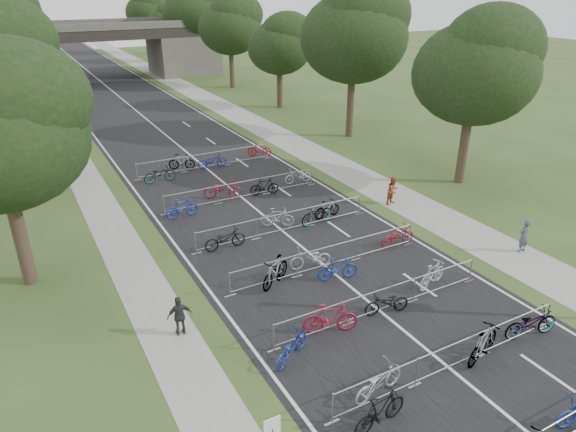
# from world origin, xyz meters

# --- Properties ---
(road) EXTENTS (11.00, 140.00, 0.01)m
(road) POSITION_xyz_m (0.00, 50.00, 0.01)
(road) COLOR black
(road) RESTS_ON ground
(sidewalk_right) EXTENTS (3.00, 140.00, 0.01)m
(sidewalk_right) POSITION_xyz_m (8.00, 50.00, 0.01)
(sidewalk_right) COLOR gray
(sidewalk_right) RESTS_ON ground
(sidewalk_left) EXTENTS (2.00, 140.00, 0.01)m
(sidewalk_left) POSITION_xyz_m (-7.50, 50.00, 0.01)
(sidewalk_left) COLOR gray
(sidewalk_left) RESTS_ON ground
(lane_markings) EXTENTS (0.12, 140.00, 0.00)m
(lane_markings) POSITION_xyz_m (0.00, 50.00, 0.00)
(lane_markings) COLOR silver
(lane_markings) RESTS_ON ground
(overpass_bridge) EXTENTS (31.00, 8.00, 7.05)m
(overpass_bridge) POSITION_xyz_m (0.00, 65.00, 3.53)
(overpass_bridge) COLOR #4D4A44
(overpass_bridge) RESTS_ON ground
(tree_right_0) EXTENTS (7.17, 7.17, 10.93)m
(tree_right_0) POSITION_xyz_m (13.11, 15.93, 6.92)
(tree_right_0) COLOR #33261C
(tree_right_0) RESTS_ON ground
(tree_right_1) EXTENTS (8.18, 8.18, 12.47)m
(tree_right_1) POSITION_xyz_m (13.11, 27.93, 7.90)
(tree_right_1) COLOR #33261C
(tree_right_1) RESTS_ON ground
(tree_right_2) EXTENTS (6.16, 6.16, 9.39)m
(tree_right_2) POSITION_xyz_m (13.11, 39.93, 5.95)
(tree_right_2) COLOR #33261C
(tree_right_2) RESTS_ON ground
(tree_right_3) EXTENTS (7.17, 7.17, 10.93)m
(tree_right_3) POSITION_xyz_m (13.11, 51.93, 6.92)
(tree_right_3) COLOR #33261C
(tree_right_3) RESTS_ON ground
(tree_right_4) EXTENTS (8.18, 8.18, 12.47)m
(tree_right_4) POSITION_xyz_m (13.11, 63.93, 7.90)
(tree_right_4) COLOR #33261C
(tree_right_4) RESTS_ON ground
(tree_right_5) EXTENTS (6.16, 6.16, 9.39)m
(tree_right_5) POSITION_xyz_m (13.11, 75.93, 5.95)
(tree_right_5) COLOR #33261C
(tree_right_5) RESTS_ON ground
(tree_right_6) EXTENTS (7.17, 7.17, 10.93)m
(tree_right_6) POSITION_xyz_m (13.11, 87.93, 6.92)
(tree_right_6) COLOR #33261C
(tree_right_6) RESTS_ON ground
(barrier_row_1) EXTENTS (9.70, 0.08, 1.10)m
(barrier_row_1) POSITION_xyz_m (0.00, 3.60, 0.55)
(barrier_row_1) COLOR #9C9EA3
(barrier_row_1) RESTS_ON ground
(barrier_row_2) EXTENTS (9.70, 0.08, 1.10)m
(barrier_row_2) POSITION_xyz_m (0.00, 7.20, 0.55)
(barrier_row_2) COLOR #9C9EA3
(barrier_row_2) RESTS_ON ground
(barrier_row_3) EXTENTS (9.70, 0.08, 1.10)m
(barrier_row_3) POSITION_xyz_m (0.00, 11.00, 0.55)
(barrier_row_3) COLOR #9C9EA3
(barrier_row_3) RESTS_ON ground
(barrier_row_4) EXTENTS (9.70, 0.08, 1.10)m
(barrier_row_4) POSITION_xyz_m (0.00, 15.00, 0.55)
(barrier_row_4) COLOR #9C9EA3
(barrier_row_4) RESTS_ON ground
(barrier_row_5) EXTENTS (9.70, 0.08, 1.10)m
(barrier_row_5) POSITION_xyz_m (0.00, 20.00, 0.55)
(barrier_row_5) COLOR #9C9EA3
(barrier_row_5) RESTS_ON ground
(barrier_row_6) EXTENTS (9.70, 0.08, 1.10)m
(barrier_row_6) POSITION_xyz_m (0.00, 26.00, 0.55)
(barrier_row_6) COLOR #9C9EA3
(barrier_row_6) RESTS_ON ground
(bike_4) EXTENTS (1.98, 0.77, 1.16)m
(bike_4) POSITION_xyz_m (-3.51, 2.86, 0.58)
(bike_4) COLOR black
(bike_4) RESTS_ON ground
(bike_5) EXTENTS (2.02, 0.98, 1.02)m
(bike_5) POSITION_xyz_m (-2.78, 3.86, 0.51)
(bike_5) COLOR #9FA0A7
(bike_5) RESTS_ON ground
(bike_6) EXTENTS (2.07, 1.12, 1.20)m
(bike_6) POSITION_xyz_m (1.26, 3.52, 0.60)
(bike_6) COLOR #9C9EA3
(bike_6) RESTS_ON ground
(bike_7) EXTENTS (2.19, 1.14, 1.10)m
(bike_7) POSITION_xyz_m (3.67, 3.57, 0.55)
(bike_7) COLOR #9C9EA3
(bike_7) RESTS_ON ground
(bike_8) EXTENTS (1.89, 1.43, 0.95)m
(bike_8) POSITION_xyz_m (-4.30, 6.54, 0.48)
(bike_8) COLOR navy
(bike_8) RESTS_ON ground
(bike_9) EXTENTS (2.07, 1.25, 1.20)m
(bike_9) POSITION_xyz_m (-2.38, 7.13, 0.60)
(bike_9) COLOR maroon
(bike_9) RESTS_ON ground
(bike_10) EXTENTS (1.87, 0.98, 0.94)m
(bike_10) POSITION_xyz_m (0.10, 7.06, 0.47)
(bike_10) COLOR black
(bike_10) RESTS_ON ground
(bike_11) EXTENTS (1.88, 0.99, 1.09)m
(bike_11) POSITION_xyz_m (2.94, 7.69, 0.54)
(bike_11) COLOR #B2B3BB
(bike_11) RESTS_ON ground
(bike_12) EXTENTS (1.98, 1.54, 1.20)m
(bike_12) POSITION_xyz_m (-2.60, 10.93, 0.60)
(bike_12) COLOR #9C9EA3
(bike_12) RESTS_ON ground
(bike_13) EXTENTS (1.97, 1.03, 0.99)m
(bike_13) POSITION_xyz_m (-0.67, 11.34, 0.49)
(bike_13) COLOR #A5A5AD
(bike_13) RESTS_ON ground
(bike_14) EXTENTS (1.83, 0.90, 1.06)m
(bike_14) POSITION_xyz_m (-0.16, 9.99, 0.53)
(bike_14) COLOR navy
(bike_14) RESTS_ON ground
(bike_15) EXTENTS (1.86, 0.70, 0.97)m
(bike_15) POSITION_xyz_m (4.07, 11.23, 0.48)
(bike_15) COLOR maroon
(bike_15) RESTS_ON ground
(bike_16) EXTENTS (2.01, 0.73, 1.05)m
(bike_16) POSITION_xyz_m (-3.25, 14.80, 0.53)
(bike_16) COLOR black
(bike_16) RESTS_ON ground
(bike_17) EXTENTS (1.74, 1.26, 1.03)m
(bike_17) POSITION_xyz_m (0.02, 15.72, 0.52)
(bike_17) COLOR gray
(bike_17) RESTS_ON ground
(bike_18) EXTENTS (2.07, 1.02, 1.04)m
(bike_18) POSITION_xyz_m (2.00, 15.13, 0.52)
(bike_18) COLOR #9C9EA3
(bike_18) RESTS_ON ground
(bike_19) EXTENTS (1.69, 0.64, 0.99)m
(bike_19) POSITION_xyz_m (2.84, 15.48, 0.49)
(bike_19) COLOR #9C9EA3
(bike_19) RESTS_ON ground
(bike_20) EXTENTS (1.82, 0.60, 1.08)m
(bike_20) POSITION_xyz_m (-3.89, 19.21, 0.54)
(bike_20) COLOR #1B2C97
(bike_20) RESTS_ON ground
(bike_21) EXTENTS (2.26, 1.53, 1.13)m
(bike_21) POSITION_xyz_m (-0.99, 20.67, 0.56)
(bike_21) COLOR maroon
(bike_21) RESTS_ON ground
(bike_22) EXTENTS (1.78, 0.85, 1.03)m
(bike_22) POSITION_xyz_m (1.36, 19.96, 0.52)
(bike_22) COLOR black
(bike_22) RESTS_ON ground
(bike_23) EXTENTS (1.80, 0.75, 0.92)m
(bike_23) POSITION_xyz_m (4.05, 20.68, 0.46)
(bike_23) COLOR #B8B9C1
(bike_23) RESTS_ON ground
(bike_24) EXTENTS (2.00, 0.82, 1.03)m
(bike_24) POSITION_xyz_m (-3.45, 25.00, 0.51)
(bike_24) COLOR #9C9EA3
(bike_24) RESTS_ON ground
(bike_25) EXTENTS (1.79, 1.16, 1.04)m
(bike_25) POSITION_xyz_m (-1.48, 26.65, 0.52)
(bike_25) COLOR #9C9EA3
(bike_25) RESTS_ON ground
(bike_26) EXTENTS (1.99, 0.91, 1.01)m
(bike_26) POSITION_xyz_m (0.39, 25.91, 0.50)
(bike_26) COLOR navy
(bike_26) RESTS_ON ground
(bike_27) EXTENTS (1.74, 1.26, 1.03)m
(bike_27) POSITION_xyz_m (4.30, 26.70, 0.52)
(bike_27) COLOR maroon
(bike_27) RESTS_ON ground
(pedestrian_a) EXTENTS (0.60, 0.40, 1.59)m
(pedestrian_a) POSITION_xyz_m (8.73, 7.95, 0.80)
(pedestrian_a) COLOR #3A4157
(pedestrian_a) RESTS_ON ground
(pedestrian_b) EXTENTS (0.90, 0.78, 1.57)m
(pedestrian_b) POSITION_xyz_m (7.09, 15.29, 0.78)
(pedestrian_b) COLOR #963E20
(pedestrian_b) RESTS_ON ground
(pedestrian_c) EXTENTS (0.93, 0.46, 1.52)m
(pedestrian_c) POSITION_xyz_m (-7.07, 9.60, 0.76)
(pedestrian_c) COLOR #2B2B2E
(pedestrian_c) RESTS_ON ground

